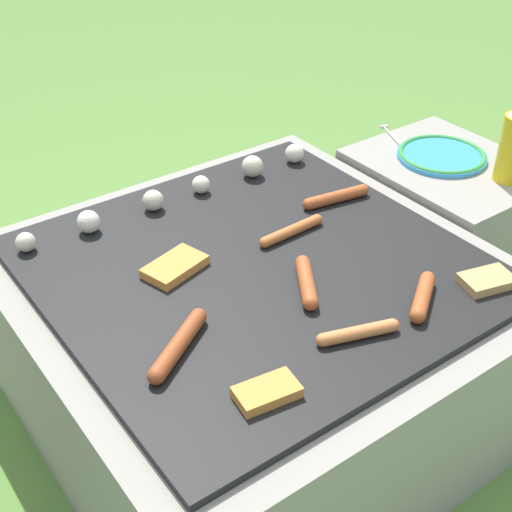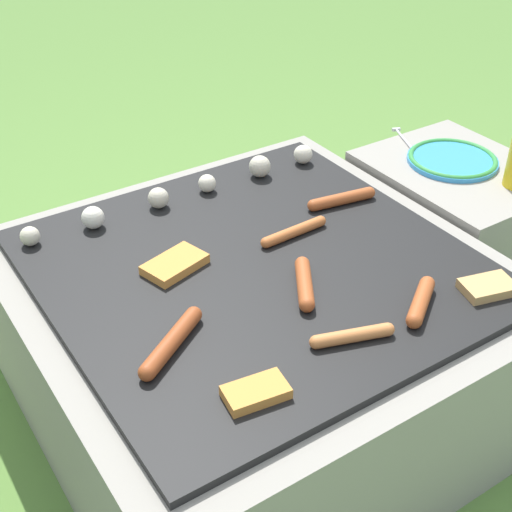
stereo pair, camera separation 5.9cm
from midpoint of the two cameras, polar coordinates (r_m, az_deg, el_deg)
name	(u,v)px [view 1 (the left image)]	position (r m, az deg, el deg)	size (l,w,h in m)	color
ground_plane	(256,403)	(1.77, -0.97, -11.66)	(14.00, 14.00, 0.00)	#567F38
grill	(256,339)	(1.63, -1.04, -6.66)	(0.97, 0.97, 0.41)	gray
side_ledge	(440,229)	(2.06, 13.72, 2.10)	(0.39, 0.48, 0.41)	gray
sausage_front_center	(291,231)	(1.58, 1.80, 2.03)	(0.18, 0.03, 0.02)	#B7602D
sausage_mid_left	(178,345)	(1.29, -7.54, -7.07)	(0.17, 0.12, 0.03)	#93421E
sausage_mid_right	(423,297)	(1.41, 12.05, -3.22)	(0.13, 0.10, 0.03)	#A34C23
sausage_back_left	(336,197)	(1.72, 5.47, 4.72)	(0.18, 0.05, 0.03)	#A34C23
sausage_front_left	(306,282)	(1.42, 2.88, -2.11)	(0.10, 0.14, 0.03)	#A34C23
sausage_back_right	(358,333)	(1.31, 6.90, -6.12)	(0.16, 0.07, 0.03)	#C6753D
bread_slice_center	(175,267)	(1.49, -7.63, -0.86)	(0.15, 0.11, 0.02)	#D18438
bread_slice_left	(487,281)	(1.50, 16.93, -1.91)	(0.12, 0.09, 0.02)	tan
bread_slice_right	(267,392)	(1.20, -0.55, -10.85)	(0.11, 0.08, 0.02)	#D18438
mushroom_row	(185,189)	(1.73, -6.63, 5.31)	(0.78, 0.06, 0.06)	beige
plate_colorful	(442,155)	(1.97, 13.82, 7.82)	(0.24, 0.24, 0.02)	#338CCC
fork_utensil	(396,140)	(2.05, 10.34, 9.10)	(0.10, 0.21, 0.01)	silver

